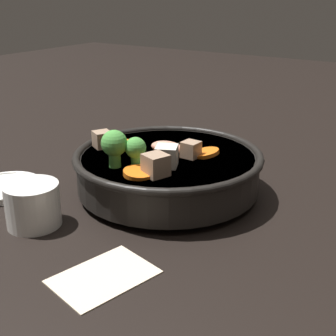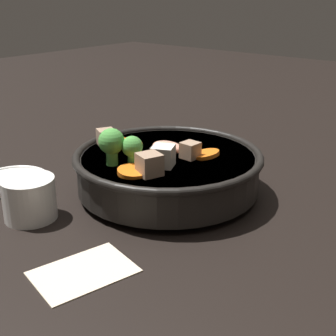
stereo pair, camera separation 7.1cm
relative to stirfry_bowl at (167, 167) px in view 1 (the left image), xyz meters
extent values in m
plane|color=black|center=(0.00, 0.00, -0.04)|extent=(3.00, 3.00, 0.00)
cylinder|color=black|center=(0.00, 0.00, -0.04)|extent=(0.15, 0.15, 0.01)
cylinder|color=black|center=(0.00, 0.00, -0.01)|extent=(0.28, 0.28, 0.05)
torus|color=black|center=(0.00, 0.00, 0.02)|extent=(0.29, 0.29, 0.01)
cylinder|color=brown|center=(0.00, 0.00, 0.00)|extent=(0.26, 0.26, 0.03)
cylinder|color=orange|center=(-0.03, 0.01, 0.02)|extent=(0.04, 0.04, 0.01)
cylinder|color=orange|center=(0.00, 0.08, 0.02)|extent=(0.06, 0.06, 0.01)
cylinder|color=orange|center=(0.03, -0.05, 0.02)|extent=(0.06, 0.06, 0.01)
cylinder|color=orange|center=(-0.09, -0.01, 0.02)|extent=(0.05, 0.05, 0.01)
cylinder|color=#59B84C|center=(-0.08, 0.04, 0.03)|extent=(0.02, 0.02, 0.02)
sphere|color=#47933D|center=(-0.08, 0.04, 0.05)|extent=(0.04, 0.04, 0.04)
cylinder|color=#59B84C|center=(-0.06, 0.01, 0.03)|extent=(0.01, 0.01, 0.02)
sphere|color=#47933D|center=(-0.06, 0.01, 0.05)|extent=(0.03, 0.03, 0.03)
cube|color=#9E7F66|center=(-0.07, -0.03, 0.03)|extent=(0.04, 0.04, 0.03)
cube|color=#9E7F66|center=(-0.02, 0.11, 0.03)|extent=(0.03, 0.03, 0.03)
cube|color=#9E7F66|center=(0.01, -0.03, 0.03)|extent=(0.03, 0.03, 0.02)
cube|color=silver|center=(-0.04, -0.02, 0.03)|extent=(0.04, 0.04, 0.03)
ellipsoid|color=#EA9E84|center=(0.01, 0.01, 0.03)|extent=(0.04, 0.05, 0.02)
cylinder|color=white|center=(-0.13, 0.21, -0.04)|extent=(0.11, 0.11, 0.01)
torus|color=white|center=(-0.13, 0.21, -0.03)|extent=(0.11, 0.11, 0.01)
cylinder|color=white|center=(-0.18, 0.09, -0.01)|extent=(0.07, 0.07, 0.06)
cylinder|color=brown|center=(-0.18, 0.09, 0.00)|extent=(0.06, 0.06, 0.00)
cube|color=beige|center=(-0.23, -0.07, -0.04)|extent=(0.12, 0.10, 0.00)
camera|label=1|loc=(-0.55, -0.37, 0.26)|focal=50.00mm
camera|label=2|loc=(-0.51, -0.42, 0.26)|focal=50.00mm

